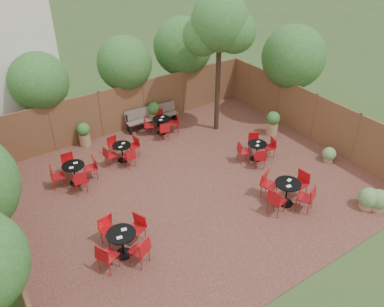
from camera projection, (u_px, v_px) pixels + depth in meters
ground at (190, 188)px, 13.99m from camera, size 80.00×80.00×0.00m
courtyard_paving at (190, 188)px, 13.99m from camera, size 12.00×10.00×0.02m
fence_back at (124, 108)px, 16.93m from camera, size 12.00×0.08×2.00m
fence_left at (1, 236)px, 10.63m from camera, size 0.08×10.00×2.00m
fence_right at (313, 117)px, 16.27m from camera, size 0.08×10.00×2.00m
overhang_foliage at (109, 97)px, 13.72m from camera, size 15.88×10.72×2.73m
courtyard_tree at (220, 27)px, 15.11m from camera, size 2.50×2.40×5.66m
park_bench_left at (142, 119)px, 17.25m from camera, size 1.49×0.59×0.90m
park_bench_right at (161, 114)px, 17.70m from camera, size 1.42×0.61×0.85m
bistro_tables at (175, 174)px, 13.91m from camera, size 7.93×7.88×0.96m
planters at (132, 131)px, 16.15m from camera, size 11.12×4.12×1.03m
low_shrubs at (363, 189)px, 13.36m from camera, size 1.71×3.33×0.72m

